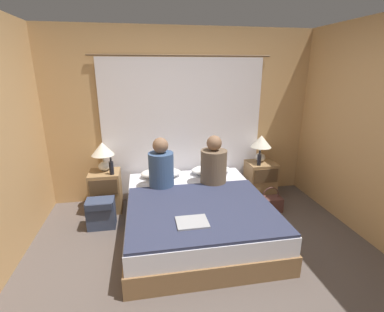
% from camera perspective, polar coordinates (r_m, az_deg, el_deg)
% --- Properties ---
extents(ground_plane, '(16.00, 16.00, 0.00)m').
position_cam_1_polar(ground_plane, '(2.95, 4.23, -23.64)').
color(ground_plane, '#564C47').
extents(wall_back, '(4.00, 0.06, 2.50)m').
position_cam_1_polar(wall_back, '(4.19, -1.96, 8.07)').
color(wall_back, tan).
rests_on(wall_back, ground_plane).
extents(curtain_panel, '(2.56, 0.02, 2.12)m').
position_cam_1_polar(curtain_panel, '(4.17, -1.81, 5.31)').
color(curtain_panel, white).
rests_on(curtain_panel, ground_plane).
extents(bed, '(1.67, 1.98, 0.44)m').
position_cam_1_polar(bed, '(3.50, 0.87, -12.00)').
color(bed, olive).
rests_on(bed, ground_plane).
extents(nightstand_left, '(0.41, 0.39, 0.57)m').
position_cam_1_polar(nightstand_left, '(4.13, -17.23, -6.87)').
color(nightstand_left, '#937047').
rests_on(nightstand_left, ground_plane).
extents(nightstand_right, '(0.41, 0.39, 0.57)m').
position_cam_1_polar(nightstand_right, '(4.44, 13.79, -4.80)').
color(nightstand_right, '#937047').
rests_on(nightstand_right, ground_plane).
extents(lamp_left, '(0.31, 0.31, 0.41)m').
position_cam_1_polar(lamp_left, '(4.00, -17.85, 0.88)').
color(lamp_left, silver).
rests_on(lamp_left, nightstand_left).
extents(lamp_right, '(0.31, 0.31, 0.41)m').
position_cam_1_polar(lamp_right, '(4.32, 13.98, 2.43)').
color(lamp_right, silver).
rests_on(lamp_right, nightstand_right).
extents(pillow_left, '(0.58, 0.33, 0.12)m').
position_cam_1_polar(pillow_left, '(4.04, -6.37, -3.49)').
color(pillow_left, white).
rests_on(pillow_left, bed).
extents(pillow_right, '(0.58, 0.33, 0.12)m').
position_cam_1_polar(pillow_right, '(4.15, 3.84, -2.86)').
color(pillow_right, white).
rests_on(pillow_right, bed).
extents(blanket_on_bed, '(1.61, 1.35, 0.03)m').
position_cam_1_polar(blanket_on_bed, '(3.14, 1.90, -10.80)').
color(blanket_on_bed, '#2D334C').
rests_on(blanket_on_bed, bed).
extents(person_left_in_bed, '(0.33, 0.33, 0.67)m').
position_cam_1_polar(person_left_in_bed, '(3.63, -6.34, -2.24)').
color(person_left_in_bed, '#38517A').
rests_on(person_left_in_bed, bed).
extents(person_right_in_bed, '(0.35, 0.35, 0.67)m').
position_cam_1_polar(person_right_in_bed, '(3.74, 4.46, -1.70)').
color(person_right_in_bed, brown).
rests_on(person_right_in_bed, bed).
extents(beer_bottle_on_left_stand, '(0.06, 0.06, 0.24)m').
position_cam_1_polar(beer_bottle_on_left_stand, '(3.88, -16.20, -2.31)').
color(beer_bottle_on_left_stand, black).
rests_on(beer_bottle_on_left_stand, nightstand_left).
extents(beer_bottle_on_right_stand, '(0.06, 0.06, 0.22)m').
position_cam_1_polar(beer_bottle_on_right_stand, '(4.19, 13.61, -0.70)').
color(beer_bottle_on_right_stand, black).
rests_on(beer_bottle_on_right_stand, nightstand_right).
extents(laptop_on_bed, '(0.32, 0.26, 0.02)m').
position_cam_1_polar(laptop_on_bed, '(2.85, 0.02, -13.42)').
color(laptop_on_bed, '#9EA0A5').
rests_on(laptop_on_bed, blanket_on_bed).
extents(backpack_on_floor, '(0.34, 0.25, 0.38)m').
position_cam_1_polar(backpack_on_floor, '(3.75, -18.17, -10.80)').
color(backpack_on_floor, '#333D56').
rests_on(backpack_on_floor, ground_plane).
extents(handbag_on_floor, '(0.32, 0.19, 0.37)m').
position_cam_1_polar(handbag_on_floor, '(4.14, 15.69, -9.38)').
color(handbag_on_floor, brown).
rests_on(handbag_on_floor, ground_plane).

